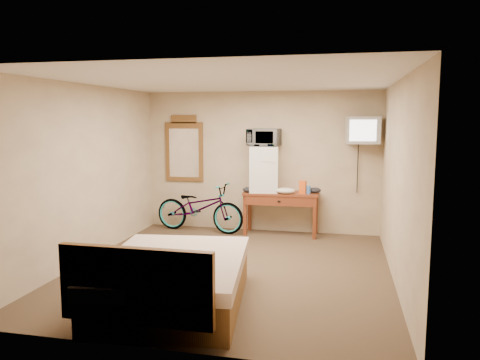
{
  "coord_description": "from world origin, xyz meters",
  "views": [
    {
      "loc": [
        1.44,
        -5.94,
        2.02
      ],
      "look_at": [
        -0.05,
        0.81,
        1.11
      ],
      "focal_mm": 35.0,
      "sensor_mm": 36.0,
      "label": 1
    }
  ],
  "objects_px": {
    "microwave": "(264,137)",
    "bicycle": "(200,207)",
    "mini_fridge": "(264,169)",
    "bed": "(172,280)",
    "wall_mirror": "(184,149)",
    "desk": "(281,200)",
    "crt_television": "(363,130)",
    "blue_cup": "(308,190)"
  },
  "relations": [
    {
      "from": "desk",
      "to": "crt_television",
      "type": "relative_size",
      "value": 2.09
    },
    {
      "from": "desk",
      "to": "microwave",
      "type": "bearing_deg",
      "value": 170.08
    },
    {
      "from": "microwave",
      "to": "bed",
      "type": "relative_size",
      "value": 0.25
    },
    {
      "from": "microwave",
      "to": "bicycle",
      "type": "relative_size",
      "value": 0.32
    },
    {
      "from": "microwave",
      "to": "desk",
      "type": "bearing_deg",
      "value": -3.52
    },
    {
      "from": "blue_cup",
      "to": "wall_mirror",
      "type": "distance_m",
      "value": 2.42
    },
    {
      "from": "wall_mirror",
      "to": "desk",
      "type": "bearing_deg",
      "value": -8.39
    },
    {
      "from": "bicycle",
      "to": "desk",
      "type": "bearing_deg",
      "value": -80.09
    },
    {
      "from": "mini_fridge",
      "to": "microwave",
      "type": "distance_m",
      "value": 0.55
    },
    {
      "from": "crt_television",
      "to": "bicycle",
      "type": "bearing_deg",
      "value": -178.53
    },
    {
      "from": "wall_mirror",
      "to": "bicycle",
      "type": "distance_m",
      "value": 1.14
    },
    {
      "from": "wall_mirror",
      "to": "bed",
      "type": "bearing_deg",
      "value": -73.07
    },
    {
      "from": "mini_fridge",
      "to": "bicycle",
      "type": "bearing_deg",
      "value": -174.68
    },
    {
      "from": "desk",
      "to": "bed",
      "type": "height_order",
      "value": "bed"
    },
    {
      "from": "crt_television",
      "to": "wall_mirror",
      "type": "xyz_separation_m",
      "value": [
        -3.18,
        0.25,
        -0.37
      ]
    },
    {
      "from": "desk",
      "to": "mini_fridge",
      "type": "distance_m",
      "value": 0.61
    },
    {
      "from": "microwave",
      "to": "bicycle",
      "type": "height_order",
      "value": "microwave"
    },
    {
      "from": "microwave",
      "to": "crt_television",
      "type": "distance_m",
      "value": 1.65
    },
    {
      "from": "microwave",
      "to": "blue_cup",
      "type": "xyz_separation_m",
      "value": [
        0.79,
        -0.06,
        -0.88
      ]
    },
    {
      "from": "wall_mirror",
      "to": "bed",
      "type": "height_order",
      "value": "wall_mirror"
    },
    {
      "from": "bicycle",
      "to": "microwave",
      "type": "bearing_deg",
      "value": -76.82
    },
    {
      "from": "microwave",
      "to": "bicycle",
      "type": "bearing_deg",
      "value": -168.27
    },
    {
      "from": "wall_mirror",
      "to": "blue_cup",
      "type": "bearing_deg",
      "value": -6.92
    },
    {
      "from": "microwave",
      "to": "blue_cup",
      "type": "height_order",
      "value": "microwave"
    },
    {
      "from": "blue_cup",
      "to": "bicycle",
      "type": "height_order",
      "value": "blue_cup"
    },
    {
      "from": "crt_television",
      "to": "bicycle",
      "type": "xyz_separation_m",
      "value": [
        -2.79,
        -0.07,
        -1.39
      ]
    },
    {
      "from": "blue_cup",
      "to": "wall_mirror",
      "type": "relative_size",
      "value": 0.11
    },
    {
      "from": "mini_fridge",
      "to": "desk",
      "type": "bearing_deg",
      "value": -9.89
    },
    {
      "from": "bicycle",
      "to": "bed",
      "type": "bearing_deg",
      "value": -159.88
    },
    {
      "from": "mini_fridge",
      "to": "bicycle",
      "type": "distance_m",
      "value": 1.35
    },
    {
      "from": "microwave",
      "to": "bed",
      "type": "distance_m",
      "value": 3.73
    },
    {
      "from": "mini_fridge",
      "to": "crt_television",
      "type": "relative_size",
      "value": 1.28
    },
    {
      "from": "mini_fridge",
      "to": "bed",
      "type": "height_order",
      "value": "mini_fridge"
    },
    {
      "from": "mini_fridge",
      "to": "wall_mirror",
      "type": "bearing_deg",
      "value": 171.92
    },
    {
      "from": "wall_mirror",
      "to": "bicycle",
      "type": "relative_size",
      "value": 0.73
    },
    {
      "from": "crt_television",
      "to": "bed",
      "type": "height_order",
      "value": "crt_television"
    },
    {
      "from": "microwave",
      "to": "crt_television",
      "type": "xyz_separation_m",
      "value": [
        1.65,
        -0.03,
        0.13
      ]
    },
    {
      "from": "microwave",
      "to": "wall_mirror",
      "type": "xyz_separation_m",
      "value": [
        -1.53,
        0.22,
        -0.24
      ]
    },
    {
      "from": "bed",
      "to": "wall_mirror",
      "type": "bearing_deg",
      "value": 106.93
    },
    {
      "from": "bed",
      "to": "bicycle",
      "type": "bearing_deg",
      "value": 102.27
    },
    {
      "from": "mini_fridge",
      "to": "wall_mirror",
      "type": "xyz_separation_m",
      "value": [
        -1.53,
        0.22,
        0.31
      ]
    },
    {
      "from": "mini_fridge",
      "to": "microwave",
      "type": "relative_size",
      "value": 1.47
    }
  ]
}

